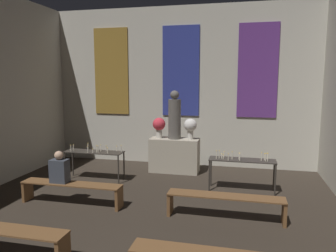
% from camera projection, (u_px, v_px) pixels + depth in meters
% --- Properties ---
extents(wall_back, '(8.13, 0.16, 4.72)m').
position_uv_depth(wall_back, '(181.00, 86.00, 9.85)').
color(wall_back, beige).
rests_on(wall_back, ground_plane).
extents(altar, '(1.37, 0.57, 0.95)m').
position_uv_depth(altar, '(174.00, 155.00, 9.22)').
color(altar, '#ADA38E').
rests_on(altar, ground_plane).
extents(statue, '(0.35, 0.35, 1.34)m').
position_uv_depth(statue, '(175.00, 117.00, 9.06)').
color(statue, '#5B5651').
rests_on(statue, altar).
extents(flower_vase_left, '(0.36, 0.36, 0.58)m').
position_uv_depth(flower_vase_left, '(159.00, 125.00, 9.20)').
color(flower_vase_left, beige).
rests_on(flower_vase_left, altar).
extents(flower_vase_right, '(0.36, 0.36, 0.58)m').
position_uv_depth(flower_vase_right, '(190.00, 126.00, 9.00)').
color(flower_vase_right, beige).
rests_on(flower_vase_right, altar).
extents(candle_rack_left, '(1.53, 0.45, 0.95)m').
position_uv_depth(candle_rack_left, '(94.00, 155.00, 8.45)').
color(candle_rack_left, '#332D28').
rests_on(candle_rack_left, ground_plane).
extents(candle_rack_right, '(1.53, 0.45, 0.95)m').
position_uv_depth(candle_rack_right, '(242.00, 163.00, 7.61)').
color(candle_rack_right, '#332D28').
rests_on(candle_rack_right, ground_plane).
extents(pew_back_left, '(2.17, 0.36, 0.46)m').
position_uv_depth(pew_back_left, '(72.00, 189.00, 6.82)').
color(pew_back_left, brown).
rests_on(pew_back_left, ground_plane).
extents(pew_back_right, '(2.17, 0.36, 0.46)m').
position_uv_depth(pew_back_right, '(225.00, 201.00, 6.11)').
color(pew_back_right, brown).
rests_on(pew_back_right, ground_plane).
extents(person_seated, '(0.36, 0.24, 0.67)m').
position_uv_depth(person_seated, '(59.00, 169.00, 6.82)').
color(person_seated, '#383D47').
rests_on(person_seated, pew_back_left).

